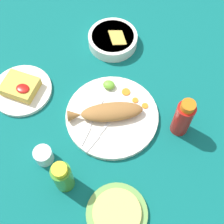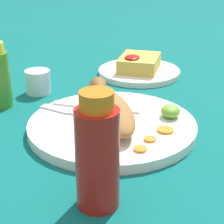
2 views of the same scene
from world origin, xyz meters
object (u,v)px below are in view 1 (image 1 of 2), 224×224
at_px(fork_far, 90,125).
at_px(guacamole_bowl, 113,39).
at_px(tortilla_plate, 117,214).
at_px(hot_sauce_bottle_green, 63,177).
at_px(main_plate, 112,116).
at_px(side_plate_fries, 22,90).
at_px(salt_cup, 44,156).
at_px(fried_fish, 108,112).
at_px(hot_sauce_bottle_red, 183,118).
at_px(fork_near, 100,133).

relative_size(fork_far, guacamole_bowl, 0.97).
bearing_deg(fork_far, guacamole_bowl, -169.13).
bearing_deg(tortilla_plate, hot_sauce_bottle_green, 169.96).
distance_m(main_plate, side_plate_fries, 0.34).
relative_size(main_plate, salt_cup, 5.43).
bearing_deg(hot_sauce_bottle_green, fried_fish, 80.54).
relative_size(fork_far, salt_cup, 3.16).
relative_size(side_plate_fries, tortilla_plate, 1.18).
height_order(salt_cup, guacamole_bowl, guacamole_bowl).
bearing_deg(side_plate_fries, fork_far, -9.34).
bearing_deg(hot_sauce_bottle_green, hot_sauce_bottle_red, 47.42).
bearing_deg(fried_fish, main_plate, -0.00).
xyz_separation_m(main_plate, fork_far, (-0.06, -0.06, 0.01)).
height_order(fork_far, hot_sauce_bottle_red, hot_sauce_bottle_red).
bearing_deg(side_plate_fries, guacamole_bowl, 54.76).
bearing_deg(side_plate_fries, salt_cup, -46.50).
xyz_separation_m(fork_far, hot_sauce_bottle_red, (0.28, 0.10, 0.06)).
bearing_deg(guacamole_bowl, side_plate_fries, -125.24).
xyz_separation_m(hot_sauce_bottle_red, guacamole_bowl, (-0.34, 0.27, -0.05)).
bearing_deg(fork_near, fork_far, -97.62).
relative_size(salt_cup, side_plate_fries, 0.27).
bearing_deg(hot_sauce_bottle_green, tortilla_plate, -10.04).
height_order(hot_sauce_bottle_red, salt_cup, hot_sauce_bottle_red).
height_order(fried_fish, guacamole_bowl, same).
xyz_separation_m(side_plate_fries, tortilla_plate, (0.47, -0.28, 0.00)).
bearing_deg(hot_sauce_bottle_red, fork_near, -153.68).
xyz_separation_m(main_plate, fork_near, (-0.01, -0.08, 0.01)).
bearing_deg(guacamole_bowl, hot_sauce_bottle_green, -84.25).
bearing_deg(fork_near, fried_fish, -166.08).
distance_m(hot_sauce_bottle_green, salt_cup, 0.12).
height_order(main_plate, fork_near, fork_near).
bearing_deg(hot_sauce_bottle_green, fork_far, 90.43).
bearing_deg(tortilla_plate, fried_fish, 115.16).
bearing_deg(main_plate, salt_cup, -124.63).
relative_size(main_plate, guacamole_bowl, 1.67).
bearing_deg(fried_fish, guacamole_bowl, 81.16).
relative_size(main_plate, side_plate_fries, 1.48).
height_order(salt_cup, side_plate_fries, salt_cup).
bearing_deg(salt_cup, fried_fish, 56.69).
distance_m(salt_cup, guacamole_bowl, 0.53).
height_order(hot_sauce_bottle_red, tortilla_plate, hot_sauce_bottle_red).
distance_m(fried_fish, hot_sauce_bottle_red, 0.24).
distance_m(fork_near, tortilla_plate, 0.26).
relative_size(guacamole_bowl, tortilla_plate, 1.04).
xyz_separation_m(fried_fish, guacamole_bowl, (-0.10, 0.32, -0.01)).
distance_m(side_plate_fries, tortilla_plate, 0.55).
height_order(main_plate, fried_fish, fried_fish).
distance_m(fried_fish, guacamole_bowl, 0.33).
distance_m(hot_sauce_bottle_green, tortilla_plate, 0.19).
bearing_deg(main_plate, fork_near, -99.76).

